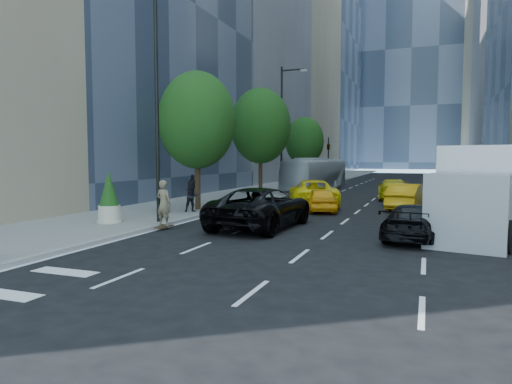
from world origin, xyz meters
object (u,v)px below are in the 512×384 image
at_px(skateboarder, 164,206).
at_px(black_sedan_mercedes, 416,222).
at_px(planter_shrub, 109,198).
at_px(city_bus, 315,174).
at_px(black_sedan_lincoln, 262,208).
at_px(box_truck, 479,191).

bearing_deg(skateboarder, black_sedan_mercedes, -167.14).
bearing_deg(black_sedan_mercedes, planter_shrub, 14.46).
xyz_separation_m(black_sedan_mercedes, city_bus, (-9.00, 22.56, 0.83)).
relative_size(black_sedan_lincoln, box_truck, 0.82).
height_order(skateboarder, black_sedan_lincoln, skateboarder).
bearing_deg(planter_shrub, skateboarder, 0.00).
bearing_deg(box_truck, city_bus, 130.25).
xyz_separation_m(black_sedan_lincoln, box_truck, (8.37, 0.92, 0.87)).
bearing_deg(planter_shrub, black_sedan_mercedes, 4.89).
bearing_deg(city_bus, black_sedan_lincoln, -76.52).
bearing_deg(box_truck, black_sedan_mercedes, -129.30).
xyz_separation_m(black_sedan_mercedes, planter_shrub, (-12.54, -1.07, 0.57)).
bearing_deg(black_sedan_lincoln, planter_shrub, 20.04).
xyz_separation_m(skateboarder, black_sedan_mercedes, (9.80, 1.07, -0.30)).
relative_size(skateboarder, black_sedan_mercedes, 0.43).
height_order(black_sedan_mercedes, box_truck, box_truck).
xyz_separation_m(city_bus, planter_shrub, (-3.54, -23.63, -0.26)).
distance_m(skateboarder, city_bus, 23.65).
bearing_deg(skateboarder, black_sedan_lincoln, -145.64).
relative_size(skateboarder, planter_shrub, 0.85).
height_order(skateboarder, city_bus, city_bus).
height_order(black_sedan_lincoln, black_sedan_mercedes, black_sedan_lincoln).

